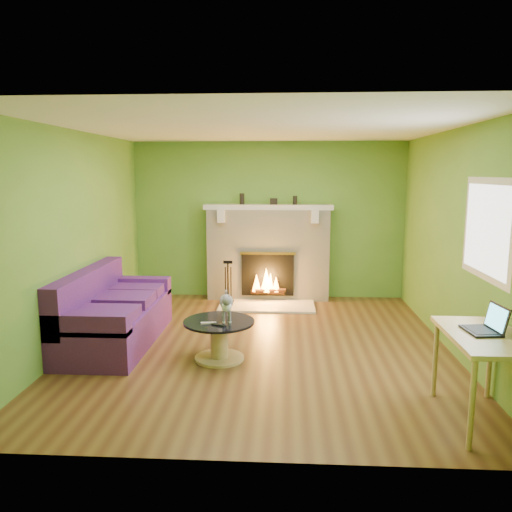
{
  "coord_description": "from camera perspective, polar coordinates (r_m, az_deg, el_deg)",
  "views": [
    {
      "loc": [
        0.28,
        -5.85,
        2.09
      ],
      "look_at": [
        -0.09,
        0.4,
        1.04
      ],
      "focal_mm": 35.0,
      "sensor_mm": 36.0,
      "label": 1
    }
  ],
  "objects": [
    {
      "name": "fire_tools",
      "position": [
        8.04,
        -3.21,
        -2.9
      ],
      "size": [
        0.18,
        0.18,
        0.68
      ],
      "primitive_type": null,
      "color": "black",
      "rests_on": "hearth"
    },
    {
      "name": "cat",
      "position": [
        5.64,
        -3.4,
        -5.63
      ],
      "size": [
        0.27,
        0.56,
        0.34
      ],
      "primitive_type": null,
      "rotation": [
        0.0,
        0.0,
        0.13
      ],
      "color": "slate",
      "rests_on": "coffee_table"
    },
    {
      "name": "hearth",
      "position": [
        7.93,
        1.24,
        -5.69
      ],
      "size": [
        1.5,
        0.75,
        0.03
      ],
      "primitive_type": "cube",
      "color": "beige",
      "rests_on": "floor"
    },
    {
      "name": "mantel",
      "position": [
        8.16,
        1.41,
        5.62
      ],
      "size": [
        2.1,
        0.28,
        0.08
      ],
      "primitive_type": "cube",
      "color": "beige",
      "rests_on": "fireplace"
    },
    {
      "name": "ceiling",
      "position": [
        5.87,
        0.65,
        14.46
      ],
      "size": [
        5.0,
        5.0,
        0.0
      ],
      "primitive_type": "plane",
      "rotation": [
        3.14,
        0.0,
        0.0
      ],
      "color": "white",
      "rests_on": "wall_back"
    },
    {
      "name": "window_pane",
      "position": [
        5.34,
        24.81,
        2.8
      ],
      "size": [
        0.0,
        1.06,
        1.06
      ],
      "primitive_type": "plane",
      "rotation": [
        1.57,
        0.0,
        -1.57
      ],
      "color": "white",
      "rests_on": "wall_right"
    },
    {
      "name": "remote_black",
      "position": [
        5.47,
        -4.3,
        -7.86
      ],
      "size": [
        0.16,
        0.11,
        0.02
      ],
      "primitive_type": "cube",
      "rotation": [
        0.0,
        0.0,
        -0.43
      ],
      "color": "black",
      "rests_on": "coffee_table"
    },
    {
      "name": "remote_silver",
      "position": [
        5.55,
        -5.45,
        -7.63
      ],
      "size": [
        0.18,
        0.08,
        0.02
      ],
      "primitive_type": "cube",
      "rotation": [
        0.0,
        0.0,
        0.19
      ],
      "color": "#969699",
      "rests_on": "coffee_table"
    },
    {
      "name": "desk",
      "position": [
        4.63,
        24.67,
        -9.21
      ],
      "size": [
        0.6,
        1.04,
        0.77
      ],
      "color": "tan",
      "rests_on": "floor"
    },
    {
      "name": "wall_back",
      "position": [
        8.39,
        1.45,
        4.08
      ],
      "size": [
        5.0,
        0.0,
        5.0
      ],
      "primitive_type": "plane",
      "rotation": [
        1.57,
        0.0,
        0.0
      ],
      "color": "#4D872C",
      "rests_on": "floor"
    },
    {
      "name": "coffee_table",
      "position": [
        5.71,
        -4.23,
        -9.24
      ],
      "size": [
        0.8,
        0.8,
        0.45
      ],
      "color": "tan",
      "rests_on": "floor"
    },
    {
      "name": "mantel_box",
      "position": [
        8.19,
        2.04,
        6.26
      ],
      "size": [
        0.12,
        0.08,
        0.1
      ],
      "primitive_type": "cube",
      "color": "black",
      "rests_on": "mantel"
    },
    {
      "name": "mantel_vase_right",
      "position": [
        8.18,
        4.47,
        6.38
      ],
      "size": [
        0.07,
        0.07,
        0.14
      ],
      "primitive_type": "cylinder",
      "color": "black",
      "rests_on": "mantel"
    },
    {
      "name": "laptop",
      "position": [
        4.61,
        24.4,
        -6.5
      ],
      "size": [
        0.31,
        0.35,
        0.24
      ],
      "primitive_type": null,
      "rotation": [
        0.0,
        0.0,
        0.11
      ],
      "color": "black",
      "rests_on": "desk"
    },
    {
      "name": "wall_right",
      "position": [
        6.22,
        21.82,
        1.5
      ],
      "size": [
        0.0,
        5.0,
        5.0
      ],
      "primitive_type": "plane",
      "rotation": [
        1.57,
        0.0,
        -1.57
      ],
      "color": "#4D872C",
      "rests_on": "floor"
    },
    {
      "name": "window_frame",
      "position": [
        5.35,
        24.89,
        2.8
      ],
      "size": [
        0.0,
        1.2,
        1.2
      ],
      "primitive_type": "plane",
      "rotation": [
        1.57,
        0.0,
        -1.57
      ],
      "color": "silver",
      "rests_on": "wall_right"
    },
    {
      "name": "mantel_vase_left",
      "position": [
        8.21,
        -1.62,
        6.55
      ],
      "size": [
        0.08,
        0.08,
        0.18
      ],
      "primitive_type": "cylinder",
      "color": "black",
      "rests_on": "mantel"
    },
    {
      "name": "sofa",
      "position": [
        6.47,
        -16.16,
        -6.47
      ],
      "size": [
        0.92,
        2.04,
        0.91
      ],
      "color": "#471B68",
      "rests_on": "floor"
    },
    {
      "name": "wall_left",
      "position": [
        6.42,
        -19.88,
        1.84
      ],
      "size": [
        0.0,
        5.0,
        5.0
      ],
      "primitive_type": "plane",
      "rotation": [
        1.57,
        0.0,
        1.57
      ],
      "color": "#4D872C",
      "rests_on": "floor"
    },
    {
      "name": "wall_front",
      "position": [
        3.45,
        -1.38,
        -3.78
      ],
      "size": [
        5.0,
        0.0,
        5.0
      ],
      "primitive_type": "plane",
      "rotation": [
        -1.57,
        0.0,
        0.0
      ],
      "color": "#4D872C",
      "rests_on": "floor"
    },
    {
      "name": "floor",
      "position": [
        6.22,
        0.6,
        -10.17
      ],
      "size": [
        5.0,
        5.0,
        0.0
      ],
      "primitive_type": "plane",
      "color": "#523017",
      "rests_on": "ground"
    },
    {
      "name": "fireplace",
      "position": [
        8.27,
        1.39,
        0.32
      ],
      "size": [
        2.1,
        0.46,
        1.58
      ],
      "color": "beige",
      "rests_on": "floor"
    }
  ]
}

